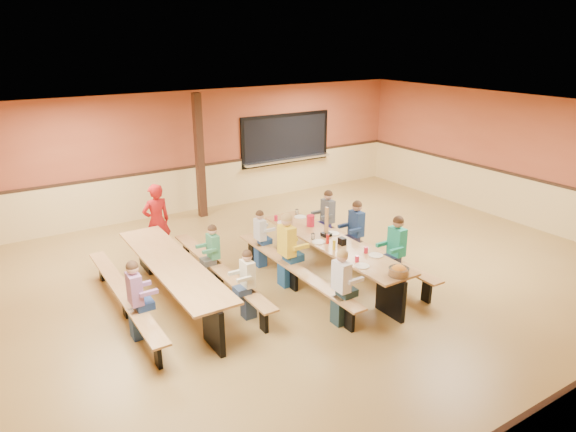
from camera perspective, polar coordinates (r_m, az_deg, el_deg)
ground at (r=9.47m, az=2.49°, el=-7.23°), size 12.00×12.00×0.00m
room_envelope at (r=9.18m, az=2.55°, el=-3.37°), size 12.04×10.04×3.02m
kitchen_pass_through at (r=14.30m, az=-0.23°, el=8.33°), size 2.78×0.28×1.38m
structural_post at (r=12.55m, az=-9.79°, el=6.52°), size 0.18×0.18×3.00m
cafeteria_table_main at (r=9.36m, az=4.92°, el=-4.05°), size 1.91×3.70×0.74m
cafeteria_table_second at (r=8.71m, az=-12.62°, el=-6.36°), size 1.91×3.70×0.74m
seated_child_white_left at (r=7.93m, az=5.91°, el=-7.93°), size 0.38×0.31×1.23m
seated_adult_yellow at (r=9.05m, az=-0.13°, el=-3.86°), size 0.43×0.35×1.34m
seated_child_grey_left at (r=9.85m, az=-3.11°, el=-2.56°), size 0.33×0.27×1.12m
seated_child_teal_right at (r=9.29m, az=11.92°, el=-3.86°), size 0.40×0.33×1.28m
seated_child_navy_right at (r=10.04m, az=7.55°, el=-1.85°), size 0.39×0.32×1.26m
seated_child_char_right at (r=10.72m, az=4.42°, el=-0.40°), size 0.38×0.31×1.23m
seated_child_purple_sec at (r=7.87m, az=-16.55°, el=-9.00°), size 0.37×0.30×1.22m
seated_child_green_sec at (r=9.14m, az=-8.27°, el=-4.46°), size 0.34×0.28×1.15m
seated_child_tan_sec at (r=8.10m, az=-4.48°, el=-7.62°), size 0.33×0.27×1.14m
standing_woman at (r=10.45m, az=-14.37°, el=-0.61°), size 0.60×0.42×1.54m
punch_pitcher at (r=9.95m, az=2.52°, el=-0.53°), size 0.16×0.16×0.22m
chip_bowl at (r=8.14m, az=12.22°, el=-5.97°), size 0.32×0.32×0.15m
napkin_dispenser at (r=9.14m, az=6.03°, el=-2.80°), size 0.10×0.14×0.13m
condiment_mustard at (r=8.92m, az=5.14°, el=-3.21°), size 0.06×0.06×0.17m
condiment_ketchup at (r=9.15m, az=4.43°, el=-2.58°), size 0.06×0.06×0.17m
table_paddle at (r=9.47m, az=4.29°, el=-1.46°), size 0.16×0.16×0.56m
place_settings at (r=9.26m, az=4.97°, el=-2.52°), size 0.65×3.30×0.11m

